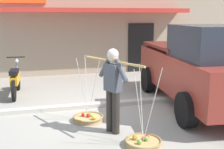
# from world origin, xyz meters

# --- Properties ---
(ground_plane) EXTENTS (90.00, 90.00, 0.00)m
(ground_plane) POSITION_xyz_m (0.00, 0.00, 0.00)
(ground_plane) COLOR #9E998C
(sidewalk_curb) EXTENTS (20.00, 0.24, 0.10)m
(sidewalk_curb) POSITION_xyz_m (0.00, 0.70, 0.05)
(sidewalk_curb) COLOR #BAB4A5
(sidewalk_curb) RESTS_ON ground
(fruit_vendor) EXTENTS (0.78, 1.51, 1.70)m
(fruit_vendor) POSITION_xyz_m (-0.01, -0.99, 0.98)
(fruit_vendor) COLOR #2D2823
(fruit_vendor) RESTS_ON ground
(fruit_basket_left_side) EXTENTS (0.68, 0.68, 1.45)m
(fruit_basket_left_side) POSITION_xyz_m (0.37, -1.73, 0.07)
(fruit_basket_left_side) COLOR tan
(fruit_basket_left_side) RESTS_ON ground
(fruit_basket_right_side) EXTENTS (0.68, 0.68, 1.45)m
(fruit_basket_right_side) POSITION_xyz_m (-0.38, -0.25, 0.07)
(fruit_basket_right_side) COLOR tan
(fruit_basket_right_side) RESTS_ON ground
(motorcycle_second_in_row) EXTENTS (0.54, 1.82, 1.09)m
(motorcycle_second_in_row) POSITION_xyz_m (-2.06, 2.36, 0.45)
(motorcycle_second_in_row) COLOR black
(motorcycle_second_in_row) RESTS_ON ground
(parked_truck) EXTENTS (2.53, 4.87, 2.10)m
(parked_truck) POSITION_xyz_m (2.64, 0.09, 1.03)
(parked_truck) COLOR maroon
(parked_truck) RESTS_ON ground
(storefront_building) EXTENTS (13.00, 6.00, 4.20)m
(storefront_building) POSITION_xyz_m (0.84, 7.44, 2.10)
(storefront_building) COLOR tan
(storefront_building) RESTS_ON ground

